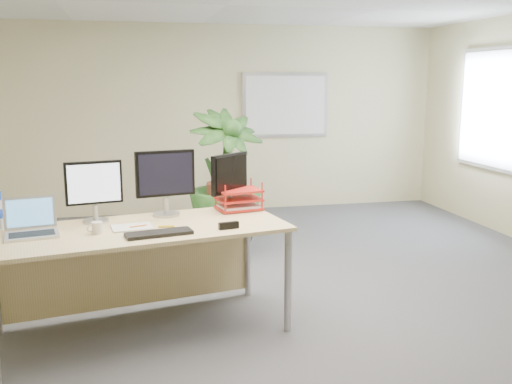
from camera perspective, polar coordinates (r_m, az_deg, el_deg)
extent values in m
plane|color=#4E4E53|center=(4.79, 1.50, -12.38)|extent=(8.00, 8.00, 0.00)
cube|color=beige|center=(8.35, -5.15, 7.21)|extent=(7.00, 0.04, 2.70)
cube|color=silver|center=(8.54, 2.95, 8.67)|extent=(1.30, 0.03, 0.95)
cube|color=white|center=(8.52, 2.99, 8.67)|extent=(1.20, 0.01, 0.85)
cube|color=silver|center=(7.99, 22.38, 7.70)|extent=(0.03, 1.30, 1.55)
cube|color=silver|center=(7.97, 22.26, 7.70)|extent=(0.01, 1.20, 1.45)
cube|color=tan|center=(4.34, -11.50, -3.70)|extent=(2.29, 1.30, 0.03)
cube|color=tan|center=(4.85, -12.35, -7.25)|extent=(2.03, 0.40, 0.68)
cylinder|color=#A8A8AD|center=(4.41, 3.22, -8.88)|extent=(0.06, 0.06, 0.80)
cylinder|color=#A8A8AD|center=(5.11, -0.84, -6.04)|extent=(0.06, 0.06, 0.80)
imported|color=#133312|center=(6.18, -3.13, 0.28)|extent=(1.10, 1.10, 1.50)
cylinder|color=#A8A8AD|center=(4.58, -15.72, -2.80)|extent=(0.19, 0.19, 0.02)
cylinder|color=#A8A8AD|center=(4.56, -15.77, -1.97)|extent=(0.04, 0.04, 0.12)
cube|color=black|center=(4.52, -15.92, 0.90)|extent=(0.43, 0.12, 0.33)
cube|color=white|center=(4.49, -15.88, 0.85)|extent=(0.38, 0.08, 0.29)
cylinder|color=#A8A8AD|center=(4.68, -8.94, -2.20)|extent=(0.22, 0.22, 0.02)
cylinder|color=#A8A8AD|center=(4.66, -8.97, -1.30)|extent=(0.04, 0.04, 0.13)
cube|color=black|center=(4.61, -9.07, 1.85)|extent=(0.48, 0.13, 0.37)
cube|color=black|center=(4.59, -8.98, 1.81)|extent=(0.43, 0.09, 0.32)
cylinder|color=#A8A8AD|center=(4.84, -2.64, -1.66)|extent=(0.19, 0.19, 0.02)
cylinder|color=#A8A8AD|center=(4.82, -2.65, -0.87)|extent=(0.04, 0.04, 0.12)
cube|color=black|center=(4.78, -2.67, 1.87)|extent=(0.35, 0.31, 0.33)
cube|color=black|center=(4.76, -2.44, 1.85)|extent=(0.30, 0.26, 0.29)
cube|color=silver|center=(4.31, -21.49, -4.01)|extent=(0.40, 0.31, 0.02)
cube|color=black|center=(4.30, -21.50, -3.90)|extent=(0.33, 0.22, 0.00)
cube|color=silver|center=(4.44, -21.68, -1.90)|extent=(0.36, 0.13, 0.24)
cube|color=#5299D4|center=(4.43, -21.68, -1.93)|extent=(0.32, 0.10, 0.19)
cube|color=black|center=(4.10, -9.68, -4.10)|extent=(0.49, 0.24, 0.03)
cylinder|color=silver|center=(4.23, -15.61, -3.47)|extent=(0.08, 0.08, 0.09)
torus|color=silver|center=(4.23, -16.18, -3.49)|extent=(0.06, 0.02, 0.06)
cube|color=silver|center=(4.33, -12.30, -3.47)|extent=(0.32, 0.26, 0.01)
cylinder|color=orange|center=(4.31, -11.69, -3.34)|extent=(0.13, 0.05, 0.01)
cylinder|color=gold|center=(4.30, -8.96, -3.41)|extent=(0.12, 0.03, 0.02)
cube|color=red|center=(4.83, -1.74, -1.60)|extent=(0.40, 0.33, 0.02)
cube|color=red|center=(4.81, -1.74, -0.72)|extent=(0.40, 0.33, 0.02)
cube|color=red|center=(4.79, -1.75, 0.17)|extent=(0.40, 0.33, 0.02)
cube|color=silver|center=(4.82, -1.74, -1.41)|extent=(0.36, 0.30, 0.02)
cube|color=black|center=(4.21, -2.75, -3.36)|extent=(0.16, 0.07, 0.05)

